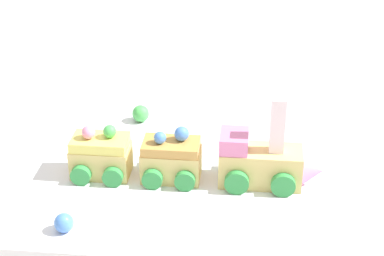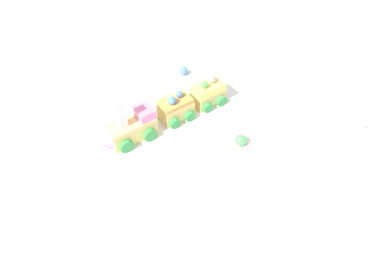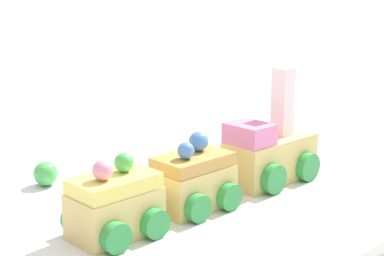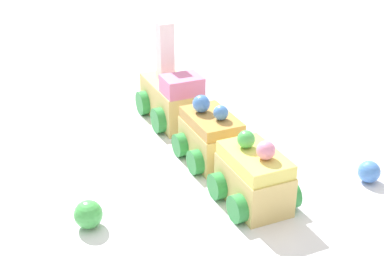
# 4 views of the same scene
# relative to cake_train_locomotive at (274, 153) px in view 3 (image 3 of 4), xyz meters

# --- Properties ---
(ground_plane) EXTENTS (10.00, 10.00, 0.00)m
(ground_plane) POSITION_rel_cake_train_locomotive_xyz_m (-0.09, 0.05, -0.04)
(ground_plane) COLOR beige
(display_board) EXTENTS (0.75, 0.44, 0.01)m
(display_board) POSITION_rel_cake_train_locomotive_xyz_m (-0.09, 0.05, -0.04)
(display_board) COLOR white
(display_board) RESTS_ON ground_plane
(cake_train_locomotive) EXTENTS (0.13, 0.07, 0.12)m
(cake_train_locomotive) POSITION_rel_cake_train_locomotive_xyz_m (0.00, 0.00, 0.00)
(cake_train_locomotive) COLOR #E5C675
(cake_train_locomotive) RESTS_ON display_board
(cake_car_caramel) EXTENTS (0.07, 0.07, 0.07)m
(cake_car_caramel) POSITION_rel_cake_train_locomotive_xyz_m (-0.12, -0.00, -0.00)
(cake_car_caramel) COLOR #E5C675
(cake_car_caramel) RESTS_ON display_board
(cake_car_lemon) EXTENTS (0.07, 0.07, 0.07)m
(cake_car_lemon) POSITION_rel_cake_train_locomotive_xyz_m (-0.21, -0.00, -0.00)
(cake_car_lemon) COLOR #E5C675
(cake_car_lemon) RESTS_ON display_board
(gumball_green) EXTENTS (0.03, 0.03, 0.03)m
(gumball_green) POSITION_rel_cake_train_locomotive_xyz_m (-0.19, 0.15, -0.02)
(gumball_green) COLOR #4CBC56
(gumball_green) RESTS_ON display_board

